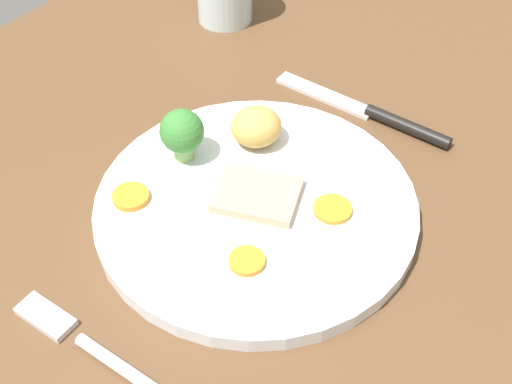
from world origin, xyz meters
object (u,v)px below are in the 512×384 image
dinner_plate (256,206)px  carrot_coin_side (333,209)px  fork (95,349)px  carrot_coin_front (131,197)px  carrot_coin_back (247,261)px  roast_potato_left (256,127)px  broccoli_floret (182,133)px  knife (376,115)px  meat_slice_main (257,195)px

dinner_plate → carrot_coin_side: size_ratio=8.47×
fork → carrot_coin_front: bearing=-59.3°
carrot_coin_front → carrot_coin_back: (0.22, -11.61, -0.03)cm
roast_potato_left → carrot_coin_side: (-3.24, -9.93, -1.48)cm
carrot_coin_front → broccoli_floret: broccoli_floret is taller
carrot_coin_side → broccoli_floret: (-2.07, 13.80, 2.52)cm
roast_potato_left → carrot_coin_side: 10.55cm
roast_potato_left → broccoli_floret: 6.65cm
fork → knife: 34.00cm
knife → carrot_coin_front: bearing=65.0°
carrot_coin_back → knife: carrot_coin_back is taller
broccoli_floret → carrot_coin_back: bearing=-118.6°
broccoli_floret → fork: (-17.84, -6.97, -3.75)cm
meat_slice_main → broccoli_floret: bearing=87.8°
meat_slice_main → carrot_coin_front: size_ratio=2.19×
broccoli_floret → knife: size_ratio=0.26×
carrot_coin_side → carrot_coin_front: bearing=121.3°
knife → dinner_plate: bearing=82.9°
meat_slice_main → roast_potato_left: 7.14cm
dinner_plate → carrot_coin_front: size_ratio=8.67×
roast_potato_left → carrot_coin_back: (-11.54, -7.54, -1.46)cm
meat_slice_main → carrot_coin_back: bearing=-150.5°
dinner_plate → fork: dinner_plate is taller
carrot_coin_front → broccoli_floret: 6.92cm
dinner_plate → meat_slice_main: meat_slice_main is taller
dinner_plate → carrot_coin_front: (-5.84, 8.36, 0.96)cm
dinner_plate → knife: dinner_plate is taller
roast_potato_left → fork: bearing=-172.4°
dinner_plate → carrot_coin_front: bearing=125.0°
carrot_coin_front → carrot_coin_side: 16.39cm
meat_slice_main → fork: 17.62cm
meat_slice_main → roast_potato_left: (5.62, 4.20, 1.29)cm
meat_slice_main → fork: size_ratio=0.44×
meat_slice_main → broccoli_floret: broccoli_floret is taller
dinner_plate → meat_slice_main: (0.30, 0.09, 1.10)cm
meat_slice_main → carrot_coin_front: bearing=126.6°
carrot_coin_back → knife: bearing=3.2°
dinner_plate → carrot_coin_front: 10.24cm
carrot_coin_back → carrot_coin_side: (8.30, -2.39, -0.01)cm
knife → carrot_coin_side: bearing=104.4°
dinner_plate → knife: 16.75cm
meat_slice_main → roast_potato_left: size_ratio=1.49×
carrot_coin_back → broccoli_floret: size_ratio=0.57×
carrot_coin_side → roast_potato_left: bearing=71.9°
meat_slice_main → carrot_coin_side: bearing=-67.4°
carrot_coin_side → broccoli_floret: broccoli_floret is taller
carrot_coin_front → knife: bearing=-24.7°
meat_slice_main → knife: 16.52cm
carrot_coin_back → broccoli_floret: bearing=61.4°
roast_potato_left → carrot_coin_back: bearing=-146.8°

